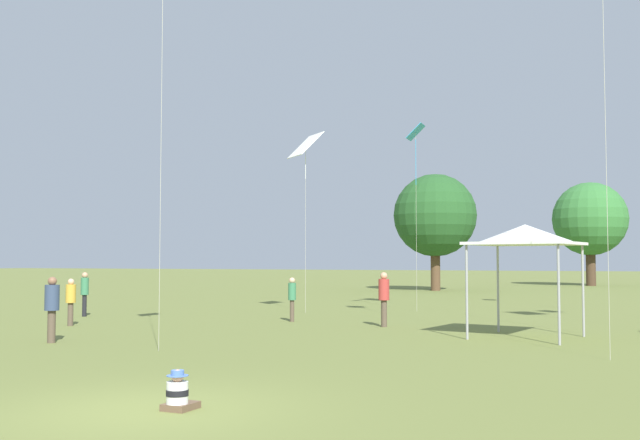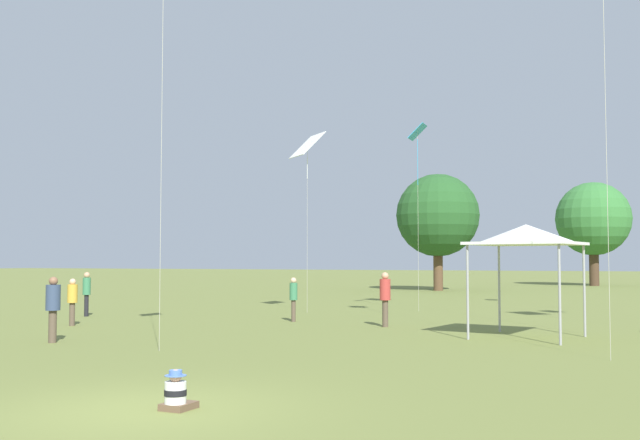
% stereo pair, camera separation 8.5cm
% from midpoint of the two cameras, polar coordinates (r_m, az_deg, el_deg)
% --- Properties ---
extents(ground_plane, '(300.00, 300.00, 0.00)m').
position_cam_midpoint_polar(ground_plane, '(11.59, -13.66, -13.93)').
color(ground_plane, olive).
extents(seated_toddler, '(0.41, 0.51, 0.60)m').
position_cam_midpoint_polar(seated_toddler, '(11.46, -10.97, -12.85)').
color(seated_toddler, brown).
rests_on(seated_toddler, ground).
extents(person_standing_0, '(0.49, 0.49, 1.80)m').
position_cam_midpoint_polar(person_standing_0, '(24.88, 4.79, -5.65)').
color(person_standing_0, brown).
rests_on(person_standing_0, ground).
extents(person_standing_1, '(0.32, 0.32, 1.58)m').
position_cam_midpoint_polar(person_standing_1, '(26.92, -2.23, -5.72)').
color(person_standing_1, brown).
rests_on(person_standing_1, ground).
extents(person_standing_3, '(0.43, 0.43, 1.76)m').
position_cam_midpoint_polar(person_standing_3, '(21.30, -19.86, -6.01)').
color(person_standing_3, brown).
rests_on(person_standing_3, ground).
extents(person_standing_5, '(0.46, 0.46, 1.58)m').
position_cam_midpoint_polar(person_standing_5, '(26.53, -18.55, -5.64)').
color(person_standing_5, brown).
rests_on(person_standing_5, ground).
extents(person_standing_7, '(0.41, 0.41, 1.73)m').
position_cam_midpoint_polar(person_standing_7, '(30.74, -17.57, -5.08)').
color(person_standing_7, black).
rests_on(person_standing_7, ground).
extents(canopy_tent, '(3.27, 3.27, 3.21)m').
position_cam_midpoint_polar(canopy_tent, '(22.04, 15.25, -1.15)').
color(canopy_tent, white).
rests_on(canopy_tent, ground).
extents(kite_4, '(1.80, 1.76, 7.56)m').
position_cam_midpoint_polar(kite_4, '(31.61, -1.18, 5.59)').
color(kite_4, white).
rests_on(kite_4, ground).
extents(kite_6, '(0.73, 0.95, 8.10)m').
position_cam_midpoint_polar(kite_6, '(32.94, 7.23, 6.23)').
color(kite_6, '#339EDB').
rests_on(kite_6, ground).
extents(distant_tree_0, '(6.31, 6.31, 8.90)m').
position_cam_midpoint_polar(distant_tree_0, '(68.34, 19.84, 0.05)').
color(distant_tree_0, '#473323').
rests_on(distant_tree_0, ground).
extents(distant_tree_1, '(5.99, 5.99, 8.44)m').
position_cam_midpoint_polar(distant_tree_1, '(54.74, 8.71, 0.33)').
color(distant_tree_1, brown).
rests_on(distant_tree_1, ground).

